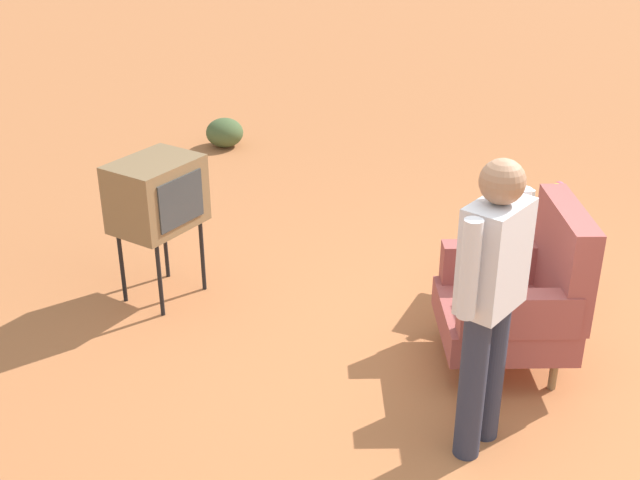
# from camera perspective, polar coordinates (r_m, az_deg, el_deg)

# --- Properties ---
(ground_plane) EXTENTS (60.00, 60.00, 0.00)m
(ground_plane) POSITION_cam_1_polar(r_m,az_deg,el_deg) (5.05, 13.12, -10.28)
(ground_plane) COLOR #B76B3D
(armchair) EXTENTS (1.02, 1.03, 1.06)m
(armchair) POSITION_cam_1_polar(r_m,az_deg,el_deg) (5.05, 14.02, -3.69)
(armchair) COLOR #937047
(armchair) RESTS_ON ground
(side_table) EXTENTS (0.56, 0.56, 0.64)m
(side_table) POSITION_cam_1_polar(r_m,az_deg,el_deg) (5.85, 13.97, 1.02)
(side_table) COLOR black
(side_table) RESTS_ON ground
(tv_on_stand) EXTENTS (0.66, 0.52, 1.03)m
(tv_on_stand) POSITION_cam_1_polar(r_m,az_deg,el_deg) (5.67, -11.39, 3.11)
(tv_on_stand) COLOR black
(tv_on_stand) RESTS_ON ground
(person_standing) EXTENTS (0.55, 0.30, 1.64)m
(person_standing) POSITION_cam_1_polar(r_m,az_deg,el_deg) (4.11, 11.89, -3.66)
(person_standing) COLOR #2D3347
(person_standing) RESTS_ON ground
(soda_can_red) EXTENTS (0.07, 0.07, 0.12)m
(soda_can_red) POSITION_cam_1_polar(r_m,az_deg,el_deg) (5.62, 13.07, 1.82)
(soda_can_red) COLOR red
(soda_can_red) RESTS_ON side_table
(bottle_short_clear) EXTENTS (0.06, 0.06, 0.20)m
(bottle_short_clear) POSITION_cam_1_polar(r_m,az_deg,el_deg) (5.71, 14.47, 2.48)
(bottle_short_clear) COLOR silver
(bottle_short_clear) RESTS_ON side_table
(flower_vase) EXTENTS (0.14, 0.10, 0.27)m
(flower_vase) POSITION_cam_1_polar(r_m,az_deg,el_deg) (5.70, 16.17, 2.75)
(flower_vase) COLOR silver
(flower_vase) RESTS_ON side_table
(shrub_far) EXTENTS (0.40, 0.40, 0.31)m
(shrub_far) POSITION_cam_1_polar(r_m,az_deg,el_deg) (8.89, -6.71, 7.50)
(shrub_far) COLOR #475B33
(shrub_far) RESTS_ON ground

